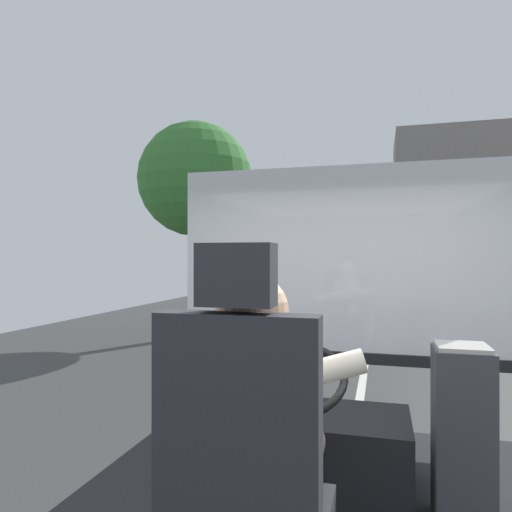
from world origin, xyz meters
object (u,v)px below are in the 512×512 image
object	(u,v)px
driver_seat	(246,490)
steering_console	(307,445)
bus_driver	(257,421)
fare_box	(462,435)

from	to	relation	value
driver_seat	steering_console	bearing A→B (deg)	90.00
steering_console	bus_driver	bearing A→B (deg)	-90.00
steering_console	fare_box	world-z (taller)	fare_box
steering_console	fare_box	xyz separation A→B (m)	(0.77, -0.17, 0.20)
steering_console	fare_box	distance (m)	0.81
fare_box	bus_driver	bearing A→B (deg)	-131.11
driver_seat	fare_box	size ratio (longest dim) A/B	1.54
bus_driver	fare_box	size ratio (longest dim) A/B	0.91
fare_box	driver_seat	bearing A→B (deg)	-127.31
bus_driver	fare_box	bearing A→B (deg)	48.89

